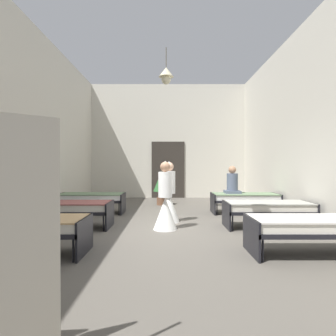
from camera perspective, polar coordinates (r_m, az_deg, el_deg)
The scene contains 12 objects.
ground_plane at distance 6.47m, azimuth 0.00°, elevation -12.33°, with size 7.17×12.21×0.10m, color #59544C.
room_shell at distance 7.76m, azimuth 0.00°, elevation 8.24°, with size 6.97×11.81×4.86m.
bed_left_row_0 at distance 5.04m, azimuth -26.80°, elevation -10.46°, with size 1.90×0.84×0.57m.
bed_right_row_0 at distance 5.04m, azimuth 26.80°, elevation -10.46°, with size 1.90×0.84×0.57m.
bed_left_row_1 at distance 6.76m, azimuth -19.46°, elevation -7.60°, with size 1.90×0.84×0.57m.
bed_right_row_1 at distance 6.76m, azimuth 19.46°, elevation -7.60°, with size 1.90×0.84×0.57m.
bed_left_row_2 at distance 8.56m, azimuth -15.20°, elevation -5.86°, with size 1.90×0.84×0.57m.
bed_right_row_2 at distance 8.56m, azimuth 15.20°, elevation -5.86°, with size 1.90×0.84×0.57m.
nurse_near_aisle at distance 6.98m, azimuth 0.23°, elevation -6.56°, with size 0.52×0.52×1.49m.
nurse_mid_aisle at distance 6.19m, azimuth -0.57°, elevation -7.48°, with size 0.52×0.52×1.49m.
patient_seated_primary at distance 8.49m, azimuth 12.83°, elevation -3.00°, with size 0.44×0.44×0.80m.
potted_plant at distance 9.93m, azimuth -1.30°, elevation -3.14°, with size 0.58×0.58×1.19m.
Camera 1 is at (-0.00, -6.31, 1.40)m, focal length 30.26 mm.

